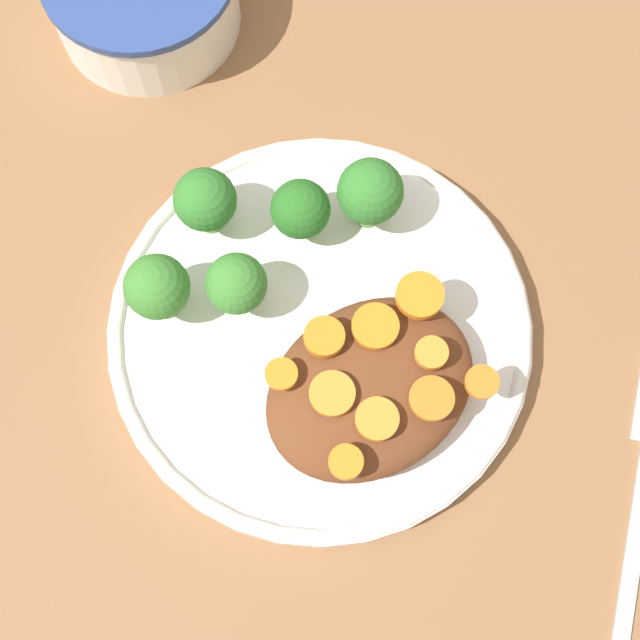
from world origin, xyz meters
The scene contains 18 objects.
ground_plane centered at (0.00, 0.00, 0.00)m, with size 4.00×4.00×0.00m, color #8C603D.
plate centered at (0.00, 0.00, 0.01)m, with size 0.26×0.26×0.02m.
stew_mound centered at (0.00, -0.05, 0.04)m, with size 0.13×0.10×0.04m, color brown.
broccoli_floret_0 centered at (-0.07, 0.06, 0.05)m, with size 0.04×0.04×0.05m.
broccoli_floret_1 centered at (0.03, 0.06, 0.05)m, with size 0.04×0.04×0.05m.
broccoli_floret_2 centered at (0.07, 0.04, 0.05)m, with size 0.04×0.04×0.06m.
broccoli_floret_3 centered at (-0.02, 0.10, 0.05)m, with size 0.04×0.04×0.05m.
broccoli_floret_4 centered at (-0.03, 0.04, 0.05)m, with size 0.04×0.04×0.05m.
carrot_slice_0 centered at (0.02, -0.03, 0.06)m, with size 0.03×0.03×0.00m, color orange.
carrot_slice_1 centered at (0.04, -0.06, 0.06)m, with size 0.02×0.02×0.01m, color orange.
carrot_slice_2 centered at (-0.04, -0.02, 0.06)m, with size 0.02×0.02×0.00m, color orange.
carrot_slice_3 centered at (-0.04, -0.08, 0.06)m, with size 0.02×0.02×0.01m, color orange.
carrot_slice_4 centered at (-0.01, -0.07, 0.06)m, with size 0.02×0.02×0.00m, color orange.
carrot_slice_5 centered at (-0.01, -0.02, 0.06)m, with size 0.02×0.02×0.01m, color orange.
carrot_slice_6 centered at (0.05, -0.09, 0.06)m, with size 0.02×0.02×0.00m, color orange.
carrot_slice_7 centered at (0.02, -0.08, 0.06)m, with size 0.03×0.03×0.00m, color orange.
carrot_slice_8 centered at (0.05, -0.03, 0.06)m, with size 0.03×0.03×0.01m, color orange.
carrot_slice_9 centered at (-0.02, -0.05, 0.06)m, with size 0.03×0.03×0.01m, color orange.
Camera 1 is at (-0.09, -0.13, 0.54)m, focal length 50.00 mm.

